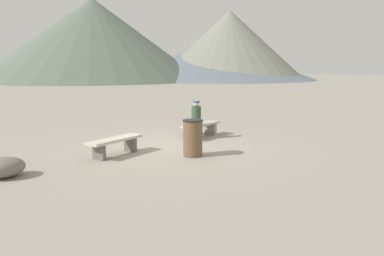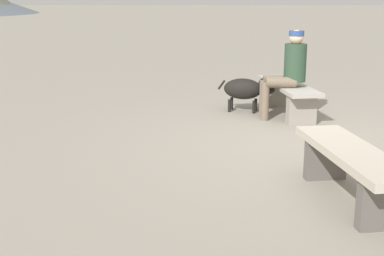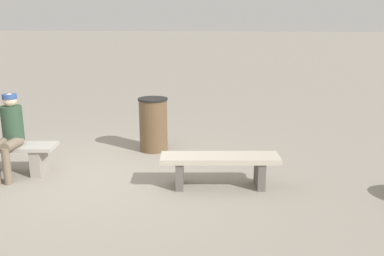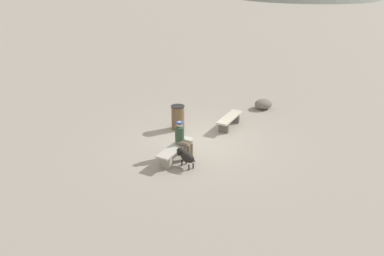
# 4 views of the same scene
# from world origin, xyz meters

# --- Properties ---
(ground) EXTENTS (210.00, 210.00, 0.06)m
(ground) POSITION_xyz_m (0.00, 0.00, -0.03)
(ground) COLOR gray
(bench_left) EXTENTS (1.69, 0.71, 0.46)m
(bench_left) POSITION_xyz_m (-1.83, 0.08, 0.33)
(bench_left) COLOR #605B56
(bench_left) RESTS_ON ground
(bench_right) EXTENTS (1.81, 0.74, 0.46)m
(bench_right) POSITION_xyz_m (1.54, 0.16, 0.31)
(bench_right) COLOR gray
(bench_right) RESTS_ON ground
(seated_person) EXTENTS (0.35, 0.62, 1.24)m
(seated_person) POSITION_xyz_m (1.26, 0.21, 0.70)
(seated_person) COLOR #2D4733
(seated_person) RESTS_ON ground
(dog) EXTENTS (0.44, 0.86, 0.54)m
(dog) POSITION_xyz_m (1.69, 0.71, 0.35)
(dog) COLOR black
(dog) RESTS_ON ground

